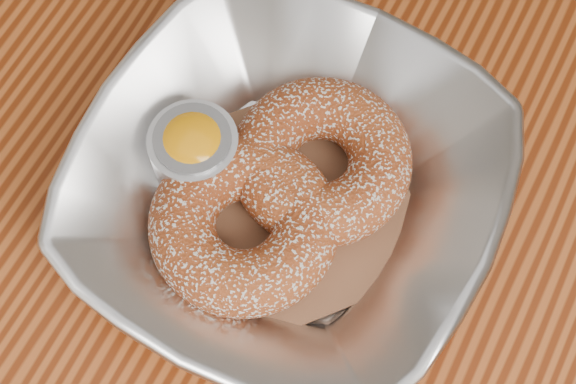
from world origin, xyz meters
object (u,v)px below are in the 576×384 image
at_px(table, 435,288).
at_px(donut_back, 321,160).
at_px(ramekin, 195,152).
at_px(serving_bowl, 288,192).
at_px(donut_front, 244,224).

xyz_separation_m(table, donut_back, (-0.09, -0.00, 0.13)).
height_order(donut_back, ramekin, ramekin).
bearing_deg(donut_back, ramekin, -155.67).
distance_m(serving_bowl, donut_back, 0.03).
bearing_deg(table, donut_front, -152.66).
bearing_deg(donut_back, donut_front, -110.45).
bearing_deg(serving_bowl, ramekin, -176.70).
height_order(table, donut_back, donut_back).
height_order(table, serving_bowl, serving_bowl).
bearing_deg(serving_bowl, donut_front, -114.07).
relative_size(serving_bowl, donut_front, 2.20).
bearing_deg(donut_front, table, 27.34).
bearing_deg(ramekin, donut_back, 24.33).
bearing_deg(ramekin, serving_bowl, 3.30).
relative_size(serving_bowl, ramekin, 4.59).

